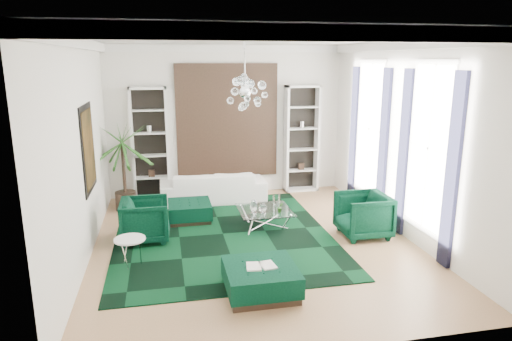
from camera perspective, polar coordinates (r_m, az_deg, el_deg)
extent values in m
cube|color=tan|center=(8.92, -0.26, -9.01)|extent=(6.00, 7.00, 0.02)
cube|color=white|center=(8.24, -0.29, 16.32)|extent=(6.00, 7.00, 0.02)
cube|color=white|center=(11.79, -3.65, 6.19)|extent=(6.00, 0.02, 3.80)
cube|color=white|center=(5.07, 7.56, -3.99)|extent=(6.00, 0.02, 3.80)
cube|color=white|center=(8.33, -21.04, 2.18)|extent=(0.02, 7.00, 3.80)
cube|color=white|center=(9.43, 18.00, 3.66)|extent=(0.02, 7.00, 3.80)
cylinder|color=white|center=(8.53, -0.70, 15.96)|extent=(0.90, 0.90, 0.05)
cube|color=black|center=(11.74, -3.62, 6.16)|extent=(2.50, 0.06, 2.80)
cube|color=black|center=(8.92, -20.17, 2.63)|extent=(0.04, 1.30, 1.60)
cube|color=white|center=(8.66, 20.78, 2.60)|extent=(0.03, 1.10, 2.90)
cube|color=black|center=(8.06, 23.34, -0.23)|extent=(0.07, 0.30, 3.25)
cube|color=black|center=(9.34, 17.96, 2.02)|extent=(0.07, 0.30, 3.25)
cube|color=white|center=(10.73, 14.00, 5.07)|extent=(0.03, 1.10, 2.90)
cube|color=black|center=(10.07, 15.63, 2.98)|extent=(0.07, 0.30, 3.25)
cube|color=black|center=(11.45, 12.11, 4.43)|extent=(0.07, 0.30, 3.25)
cube|color=black|center=(9.30, -4.16, -7.94)|extent=(4.20, 5.00, 0.02)
imported|color=white|center=(11.35, -5.39, -2.01)|extent=(2.57, 1.00, 0.75)
imported|color=black|center=(9.12, -13.67, -6.03)|extent=(0.91, 0.89, 0.83)
imported|color=black|center=(9.33, 13.24, -5.44)|extent=(0.95, 0.93, 0.87)
cube|color=black|center=(10.11, -8.29, -5.09)|extent=(0.91, 0.91, 0.41)
cube|color=black|center=(7.05, 0.60, -13.47)|extent=(1.06, 1.06, 0.43)
cube|color=white|center=(6.95, 0.60, -11.79)|extent=(0.45, 0.30, 0.03)
cylinder|color=white|center=(8.11, -15.40, -9.92)|extent=(0.52, 0.52, 0.50)
imported|color=#285E1D|center=(9.41, 3.02, -4.63)|extent=(0.12, 0.09, 0.21)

